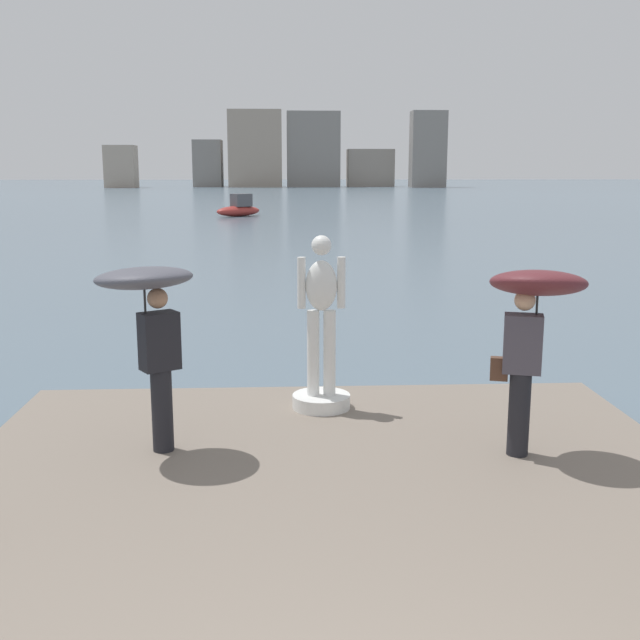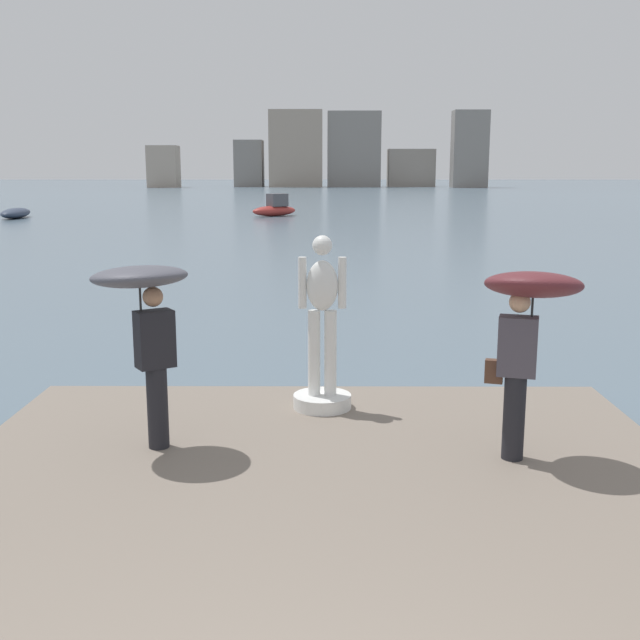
% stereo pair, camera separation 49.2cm
% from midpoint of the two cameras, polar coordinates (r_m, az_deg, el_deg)
% --- Properties ---
extents(ground_plane, '(400.00, 400.00, 0.00)m').
position_cam_midpoint_polar(ground_plane, '(42.54, -2.60, 6.74)').
color(ground_plane, slate).
extents(pier, '(7.39, 10.63, 0.40)m').
position_cam_midpoint_polar(pier, '(5.66, -0.42, -22.17)').
color(pier, slate).
rests_on(pier, ground).
extents(statue_white_figure, '(0.72, 0.72, 2.14)m').
position_cam_midpoint_polar(statue_white_figure, '(9.34, -1.41, -1.77)').
color(statue_white_figure, white).
rests_on(statue_white_figure, pier).
extents(onlooker_left, '(1.36, 1.37, 1.99)m').
position_cam_midpoint_polar(onlooker_left, '(7.98, -14.34, 0.90)').
color(onlooker_left, black).
rests_on(onlooker_left, pier).
extents(onlooker_right, '(1.19, 1.21, 2.00)m').
position_cam_midpoint_polar(onlooker_right, '(7.88, 13.85, 0.68)').
color(onlooker_right, black).
rests_on(onlooker_right, pier).
extents(boat_far, '(3.58, 3.11, 1.58)m').
position_cam_midpoint_polar(boat_far, '(54.92, -6.32, 8.27)').
color(boat_far, '#9E2D28').
rests_on(boat_far, ground).
extents(distant_skyline, '(60.41, 11.06, 13.74)m').
position_cam_midpoint_polar(distant_skyline, '(142.98, -2.18, 12.24)').
color(distant_skyline, '#A89989').
rests_on(distant_skyline, ground).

